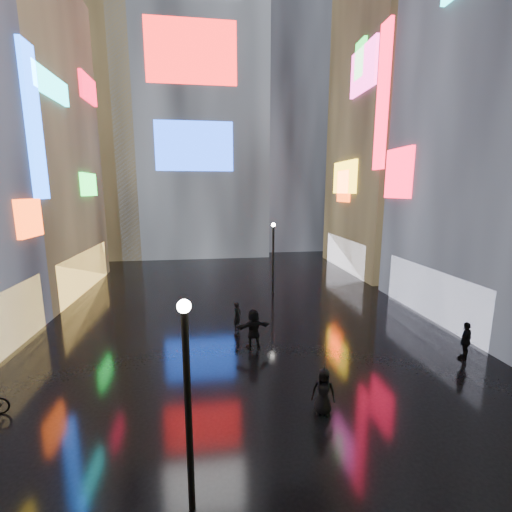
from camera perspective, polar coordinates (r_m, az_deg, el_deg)
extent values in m
plane|color=black|center=(22.02, -2.92, -8.95)|extent=(140.00, 140.00, 0.00)
cube|color=red|center=(21.08, -33.61, 5.27)|extent=(0.25, 2.24, 1.94)
cube|color=blue|center=(22.84, -33.09, 18.11)|extent=(0.25, 1.40, 8.00)
cube|color=#FFC659|center=(28.86, -26.64, -2.23)|extent=(0.20, 10.00, 3.00)
cube|color=green|center=(29.89, -26.12, 10.64)|extent=(0.25, 3.00, 1.71)
cube|color=#16D0D4|center=(25.72, -31.11, 23.22)|extent=(0.25, 4.84, 1.37)
cube|color=red|center=(32.65, -26.20, 23.72)|extent=(0.25, 3.32, 1.94)
cube|color=white|center=(22.64, 27.21, -5.63)|extent=(0.20, 9.00, 3.00)
cube|color=red|center=(25.19, 22.69, 12.59)|extent=(0.25, 2.99, 3.26)
cube|color=red|center=(28.46, 20.37, 23.51)|extent=(0.25, 1.40, 10.00)
cube|color=black|center=(36.03, 23.31, 20.47)|extent=(10.00, 12.00, 28.00)
cube|color=white|center=(33.77, 14.59, 0.33)|extent=(0.20, 9.00, 3.00)
cube|color=gold|center=(33.47, 14.56, 12.56)|extent=(0.25, 4.92, 2.91)
cube|color=#DF2C97|center=(32.31, 17.48, 27.59)|extent=(0.25, 4.36, 3.46)
cube|color=red|center=(33.55, 14.42, 11.17)|extent=(0.25, 2.63, 2.87)
cube|color=green|center=(33.19, 17.01, 28.82)|extent=(0.25, 1.69, 2.90)
cube|color=black|center=(46.68, -10.29, 27.54)|extent=(16.00, 14.00, 42.00)
cube|color=#FF1414|center=(39.94, -10.74, 30.48)|extent=(9.00, 0.20, 6.00)
cube|color=#194CFF|center=(37.85, -10.24, 17.57)|extent=(8.00, 0.20, 5.00)
cube|color=black|center=(48.82, 5.34, 22.06)|extent=(12.00, 12.00, 34.00)
cube|color=black|center=(44.72, -24.91, 16.99)|extent=(10.00, 10.00, 26.00)
cylinder|color=black|center=(8.59, -11.19, -24.49)|extent=(0.16, 0.16, 5.00)
sphere|color=white|center=(7.43, -11.92, -8.19)|extent=(0.30, 0.30, 0.30)
cylinder|color=black|center=(24.97, 2.87, -0.61)|extent=(0.16, 0.16, 5.00)
sphere|color=white|center=(24.59, 2.93, 5.22)|extent=(0.30, 0.30, 0.30)
imported|color=black|center=(18.28, 31.56, -11.93)|extent=(1.09, 0.89, 1.74)
imported|color=black|center=(12.56, 11.13, -21.28)|extent=(0.91, 0.73, 1.61)
imported|color=black|center=(16.73, -0.42, -12.01)|extent=(1.83, 0.84, 1.90)
imported|color=black|center=(18.87, -3.13, -9.92)|extent=(0.62, 0.67, 1.53)
imported|color=black|center=(11.97, 11.35, -16.32)|extent=(1.06, 1.07, 0.83)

